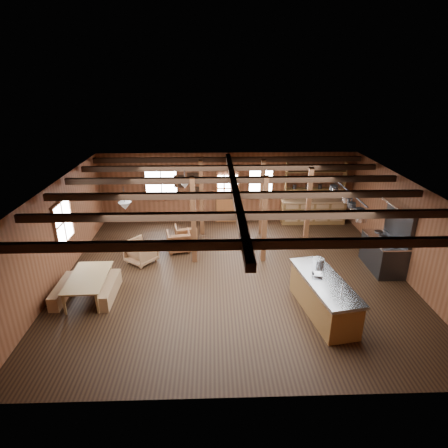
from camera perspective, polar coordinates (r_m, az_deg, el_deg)
The scene contains 22 objects.
room at distance 10.63m, azimuth 1.58°, elevation -1.37°, with size 10.04×9.04×2.84m.
ceiling_joists at distance 10.36m, azimuth 1.60°, elevation 5.54°, with size 9.80×8.82×0.18m.
timber_posts at distance 12.60m, azimuth 3.39°, elevation 2.42°, with size 3.95×2.35×2.80m.
back_door at distance 14.97m, azimuth 0.56°, elevation 3.57°, with size 1.02×0.08×2.15m.
window_back_left at distance 14.88m, azimuth -9.54°, elevation 6.05°, with size 1.32×0.06×1.32m.
window_back_right at distance 14.88m, azimuth 5.61°, elevation 6.25°, with size 1.02×0.06×1.32m.
window_left at distance 11.82m, azimuth -23.33°, elevation 0.28°, with size 0.14×1.24×1.32m.
notice_boards at distance 14.76m, azimuth -5.29°, elevation 6.29°, with size 1.08×0.03×0.90m.
back_counter at distance 15.35m, azimuth 13.39°, elevation 2.32°, with size 2.55×0.60×2.45m.
pendant_lamps at distance 11.37m, azimuth -10.11°, elevation 4.45°, with size 1.86×2.36×0.66m.
pot_rack at distance 11.22m, azimuth 18.12°, elevation 3.51°, with size 0.41×3.00×0.44m.
kitchen_island at distance 9.76m, azimuth 14.91°, elevation -10.60°, with size 1.29×2.61×1.20m.
step_stool at distance 10.66m, azimuth 14.77°, elevation -9.22°, with size 0.49×0.35×0.44m, color olive.
commercial_range at distance 12.40m, azimuth 23.44°, elevation -3.47°, with size 0.86×1.69×2.08m.
dining_table at distance 10.75m, azimuth -19.65°, elevation -8.99°, with size 1.75×0.98×0.61m, color olive.
bench_wall at distance 11.06m, azimuth -23.33°, elevation -9.31°, with size 0.27×1.46×0.40m, color olive.
bench_aisle at distance 10.66m, azimuth -16.99°, elevation -9.53°, with size 0.29×1.54×0.42m, color olive.
armchair_a at distance 12.73m, azimuth -6.91°, elevation -2.59°, with size 0.75×0.77×0.70m, color brown.
armchair_b at distance 13.29m, azimuth -5.82°, elevation -1.54°, with size 0.71×0.73×0.66m, color brown.
armchair_c at distance 12.16m, azimuth -12.47°, elevation -4.07°, with size 0.81×0.83×0.75m, color brown.
counter_pot at distance 10.15m, azimuth 14.17°, elevation -5.59°, with size 0.29×0.29×0.18m, color silver.
bowl at distance 9.64m, azimuth 13.99°, elevation -7.50°, with size 0.28×0.28×0.07m, color silver.
Camera 1 is at (-0.61, -9.74, 5.61)m, focal length 30.00 mm.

